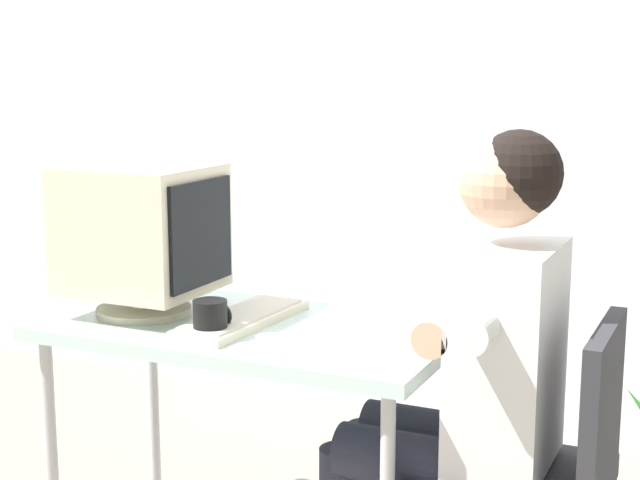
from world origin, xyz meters
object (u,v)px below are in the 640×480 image
desk (250,344)px  person_seated (468,364)px  office_chair (538,466)px  crt_monitor (142,231)px  desk_mug (211,319)px  keyboard (242,319)px

desk → person_seated: person_seated is taller
desk → office_chair: (0.82, -0.05, -0.19)m
crt_monitor → desk_mug: bearing=-24.1°
desk_mug → crt_monitor: bearing=155.9°
person_seated → crt_monitor: bearing=179.8°
office_chair → person_seated: size_ratio=0.66×
desk → desk_mug: 0.21m
crt_monitor → desk_mug: size_ratio=4.12×
desk → crt_monitor: crt_monitor is taller
crt_monitor → person_seated: size_ratio=0.33×
keyboard → desk_mug: bearing=-91.0°
keyboard → office_chair: office_chair is taller
crt_monitor → office_chair: crt_monitor is taller
desk → crt_monitor: (-0.32, -0.04, 0.30)m
desk → person_seated: 0.64m
desk → desk_mug: (-0.01, -0.18, 0.11)m
desk → office_chair: 0.85m
crt_monitor → person_seated: (0.96, -0.00, -0.26)m
keyboard → office_chair: 0.88m
keyboard → office_chair: size_ratio=0.56×
crt_monitor → keyboard: size_ratio=0.90×
office_chair → desk_mug: (-0.84, -0.13, 0.31)m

